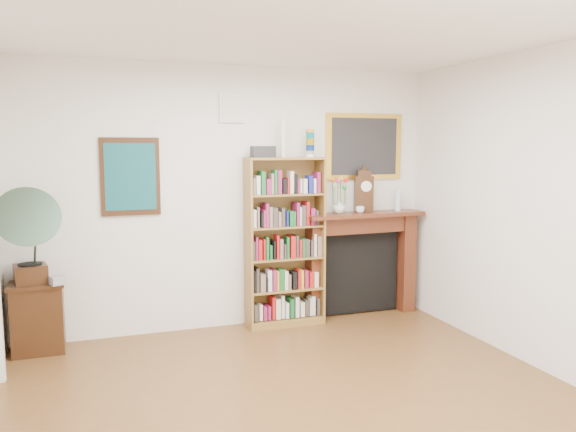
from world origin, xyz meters
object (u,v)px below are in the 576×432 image
(flower_vase, at_px, (339,207))
(bottle_right, at_px, (398,202))
(mantel_clock, at_px, (364,192))
(teacup, at_px, (360,210))
(fireplace, at_px, (361,254))
(side_cabinet, at_px, (38,317))
(bookshelf, at_px, (285,232))
(bottle_left, at_px, (398,200))
(cd_stack, at_px, (57,280))
(gramophone, at_px, (26,230))

(flower_vase, height_order, bottle_right, bottle_right)
(mantel_clock, xyz_separation_m, teacup, (-0.08, -0.08, -0.19))
(teacup, bearing_deg, fireplace, 56.99)
(fireplace, bearing_deg, side_cabinet, 179.50)
(bookshelf, relative_size, flower_vase, 14.21)
(mantel_clock, xyz_separation_m, bottle_left, (0.44, -0.01, -0.11))
(side_cabinet, relative_size, bottle_right, 3.39)
(bookshelf, distance_m, fireplace, 1.00)
(bottle_right, bearing_deg, bottle_left, -110.11)
(bookshelf, height_order, flower_vase, bookshelf)
(flower_vase, distance_m, teacup, 0.24)
(fireplace, distance_m, mantel_clock, 0.72)
(cd_stack, distance_m, teacup, 3.22)
(bookshelf, xyz_separation_m, bottle_left, (1.40, 0.04, 0.30))
(side_cabinet, distance_m, mantel_clock, 3.63)
(mantel_clock, relative_size, flower_vase, 3.20)
(fireplace, bearing_deg, bookshelf, -178.08)
(fireplace, relative_size, gramophone, 1.57)
(fireplace, height_order, flower_vase, flower_vase)
(mantel_clock, relative_size, bottle_left, 1.98)
(gramophone, relative_size, mantel_clock, 1.93)
(side_cabinet, distance_m, teacup, 3.49)
(side_cabinet, relative_size, mantel_clock, 1.43)
(teacup, xyz_separation_m, bottle_left, (0.52, 0.07, 0.08))
(gramophone, bearing_deg, bottle_left, -8.43)
(bottle_right, bearing_deg, fireplace, 176.71)
(fireplace, xyz_separation_m, teacup, (-0.07, -0.10, 0.53))
(side_cabinet, bearing_deg, fireplace, 0.79)
(gramophone, xyz_separation_m, bottle_right, (3.94, 0.22, 0.11))
(flower_vase, bearing_deg, teacup, -14.30)
(fireplace, bearing_deg, bottle_left, -6.00)
(bookshelf, xyz_separation_m, gramophone, (-2.53, -0.18, 0.17))
(cd_stack, bearing_deg, flower_vase, 3.98)
(bookshelf, bearing_deg, bottle_right, 1.39)
(cd_stack, xyz_separation_m, teacup, (3.18, 0.15, 0.53))
(gramophone, distance_m, mantel_clock, 3.52)
(side_cabinet, bearing_deg, teacup, -0.89)
(side_cabinet, height_order, flower_vase, flower_vase)
(mantel_clock, bearing_deg, teacup, -120.67)
(mantel_clock, xyz_separation_m, flower_vase, (-0.32, -0.02, -0.16))
(fireplace, relative_size, bottle_left, 6.00)
(teacup, height_order, bottle_right, bottle_right)
(side_cabinet, xyz_separation_m, flower_vase, (3.14, 0.05, 0.94))
(side_cabinet, relative_size, fireplace, 0.47)
(gramophone, bearing_deg, flower_vase, -7.89)
(fireplace, distance_m, bottle_left, 0.76)
(bookshelf, relative_size, teacup, 21.74)
(gramophone, bearing_deg, bottle_right, -8.36)
(side_cabinet, distance_m, cd_stack, 0.45)
(cd_stack, height_order, flower_vase, flower_vase)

